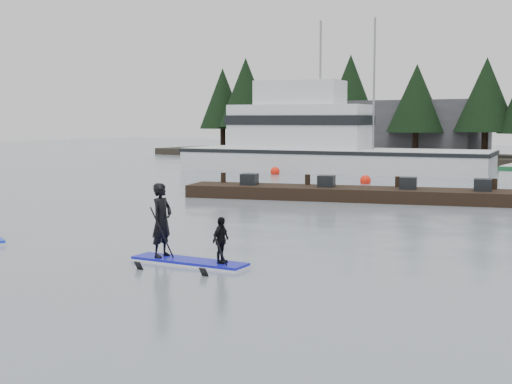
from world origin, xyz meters
The scene contains 7 objects.
ground centered at (0.00, 0.00, 0.00)m, with size 160.00×160.00×0.00m, color gray.
waterfront_building centered at (-14.00, 44.00, 2.50)m, with size 18.00×6.00×5.00m, color #4C4C51.
fishing_boat_large centered at (-10.36, 28.48, 0.87)m, with size 20.99×9.62×11.14m.
floating_dock centered at (0.00, 14.59, 0.27)m, with size 16.32×2.18×0.54m, color black.
buoy_a centered at (-11.47, 24.15, 0.00)m, with size 0.59×0.59×0.59m, color #FF200C.
buoy_b centered at (-3.89, 21.65, 0.00)m, with size 0.59×0.59×0.59m, color #FF200C.
paddleboard_duo centered at (2.09, -0.13, 0.72)m, with size 3.07×1.33×2.47m.
Camera 1 is at (13.57, -13.02, 3.53)m, focal length 50.00 mm.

